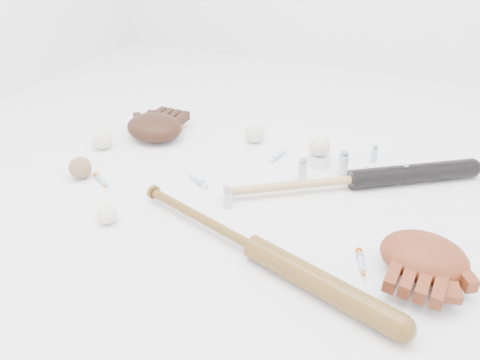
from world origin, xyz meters
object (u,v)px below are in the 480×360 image
at_px(bat_dark, 353,179).
at_px(glove_dark, 154,127).
at_px(bat_wood, 254,247).
at_px(pedestal, 318,160).

xyz_separation_m(bat_dark, glove_dark, (-0.86, 0.07, 0.02)).
height_order(bat_wood, glove_dark, glove_dark).
relative_size(bat_dark, glove_dark, 3.36).
bearing_deg(bat_dark, bat_wood, -144.58).
relative_size(bat_dark, bat_wood, 1.03).
xyz_separation_m(bat_wood, glove_dark, (-0.67, 0.55, 0.02)).
height_order(bat_wood, pedestal, bat_wood).
xyz_separation_m(bat_dark, bat_wood, (-0.19, -0.48, -0.00)).
relative_size(bat_wood, pedestal, 12.54).
bearing_deg(glove_dark, pedestal, 5.81).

